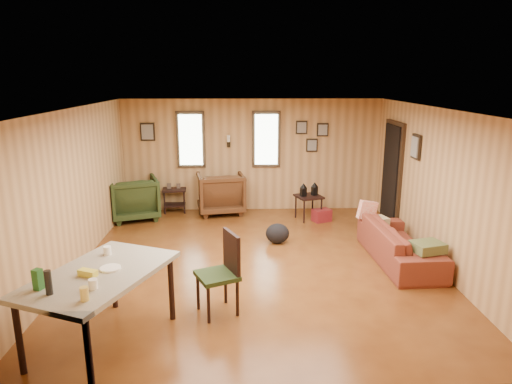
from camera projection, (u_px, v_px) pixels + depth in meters
room at (267, 184)px, 7.17m from camera, size 5.54×6.04×2.44m
sofa at (400, 238)px, 7.16m from camera, size 0.66×2.01×0.78m
recliner_brown at (220, 191)px, 9.71m from camera, size 1.09×1.04×0.98m
recliner_green at (134, 196)px, 9.31m from camera, size 1.16×1.12×0.96m
end_table at (175, 196)px, 9.83m from camera, size 0.54×0.49×0.63m
side_table at (309, 194)px, 9.24m from camera, size 0.61×0.61×0.77m
cooler at (322, 215)px, 9.22m from camera, size 0.42×0.36×0.25m
backpack at (277, 233)px, 7.99m from camera, size 0.47×0.40×0.36m
sofa_pillows at (397, 230)px, 7.19m from camera, size 0.91×1.87×0.38m
dining_table at (99, 279)px, 4.82m from camera, size 1.55×1.91×1.09m
dining_chair at (223, 268)px, 5.58m from camera, size 0.61×0.61×1.02m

